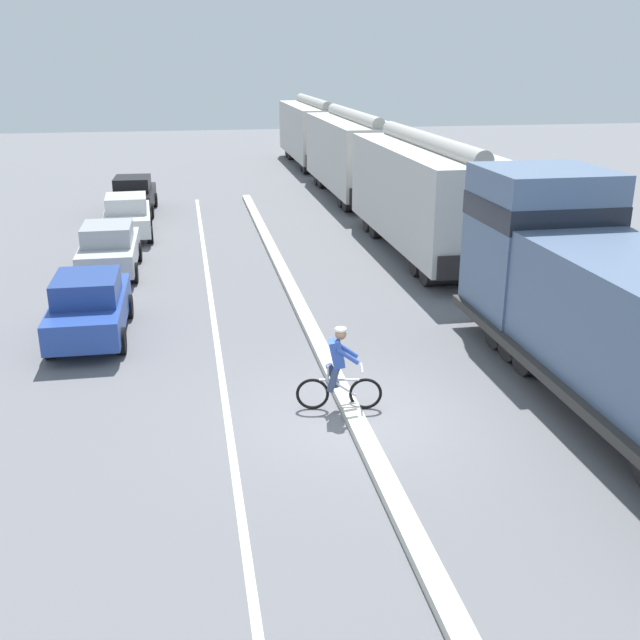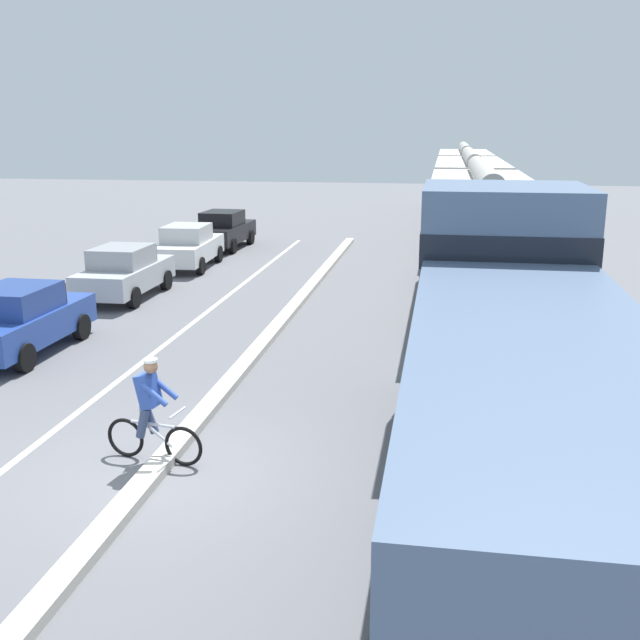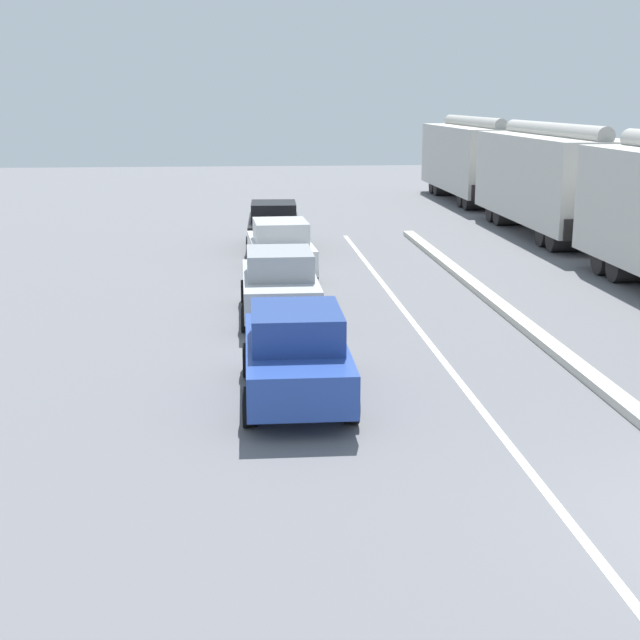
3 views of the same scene
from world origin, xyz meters
TOP-DOWN VIEW (x-y plane):
  - ground_plane at (0.00, 0.00)m, footprint 120.00×120.00m
  - median_curb at (0.00, 6.00)m, footprint 0.36×36.00m
  - lane_stripe at (-2.40, 6.00)m, footprint 0.14×36.00m
  - locomotive at (5.26, -0.19)m, footprint 3.10×11.61m
  - hopper_car_lead at (5.26, 11.97)m, footprint 2.90×10.60m
  - hopper_car_middle at (5.26, 23.57)m, footprint 2.90×10.60m
  - hopper_car_trailing at (5.26, 35.17)m, footprint 2.90×10.60m
  - parked_car_blue at (-5.44, 5.46)m, footprint 1.86×4.21m
  - parked_car_silver at (-5.45, 11.38)m, footprint 1.85×4.21m
  - parked_car_white at (-5.19, 16.54)m, footprint 1.98×4.27m
  - parked_car_black at (-5.20, 21.22)m, footprint 1.94×4.25m
  - cyclist at (-0.20, 0.39)m, footprint 1.70×0.53m

SIDE VIEW (x-z plane):
  - ground_plane at x=0.00m, z-range 0.00..0.00m
  - lane_stripe at x=-2.40m, z-range 0.00..0.01m
  - median_curb at x=0.00m, z-range 0.00..0.16m
  - parked_car_blue at x=-5.44m, z-range 0.01..1.63m
  - parked_car_silver at x=-5.45m, z-range 0.01..1.63m
  - parked_car_white at x=-5.19m, z-range 0.01..1.63m
  - parked_car_black at x=-5.20m, z-range 0.01..1.63m
  - cyclist at x=-0.20m, z-range -0.04..1.67m
  - locomotive at x=5.26m, z-range -0.30..3.90m
  - hopper_car_lead at x=5.26m, z-range -0.01..4.17m
  - hopper_car_middle at x=5.26m, z-range -0.01..4.17m
  - hopper_car_trailing at x=5.26m, z-range -0.01..4.17m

